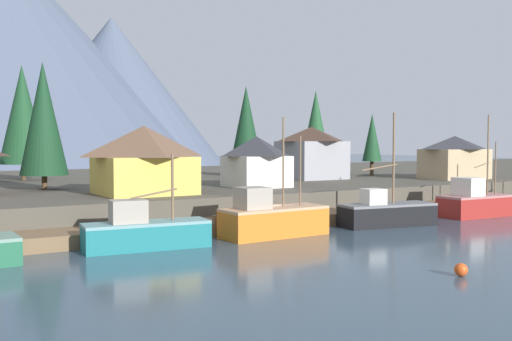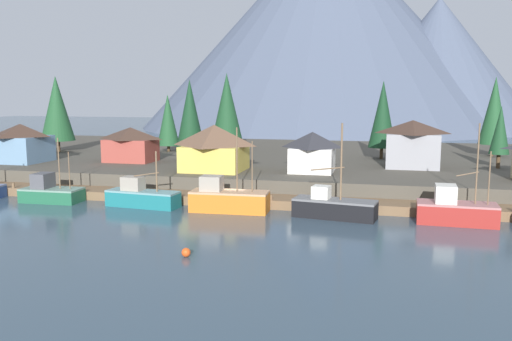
% 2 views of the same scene
% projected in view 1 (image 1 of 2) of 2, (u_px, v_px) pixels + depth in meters
% --- Properties ---
extents(ground_plane, '(400.00, 400.00, 1.00)m').
position_uv_depth(ground_plane, '(163.00, 213.00, 62.33)').
color(ground_plane, '#384C5B').
extents(dock, '(80.00, 4.00, 1.60)m').
position_uv_depth(dock, '(249.00, 223.00, 46.86)').
color(dock, brown).
rests_on(dock, ground_plane).
extents(shoreline_bank, '(400.00, 56.00, 2.50)m').
position_uv_depth(shoreline_bank, '(126.00, 188.00, 72.51)').
color(shoreline_bank, '#4C473D').
rests_on(shoreline_bank, ground_plane).
extents(mountain_central_peak, '(69.59, 69.59, 45.39)m').
position_uv_depth(mountain_central_peak, '(112.00, 91.00, 182.03)').
color(mountain_central_peak, '#4C566B').
rests_on(mountain_central_peak, ground_plane).
extents(fishing_boat_teal, '(8.39, 3.26, 6.20)m').
position_uv_depth(fishing_boat_teal, '(144.00, 232.00, 38.43)').
color(fishing_boat_teal, '#196B70').
rests_on(fishing_boat_teal, ground_plane).
extents(fishing_boat_orange, '(8.32, 3.33, 8.88)m').
position_uv_depth(fishing_boat_orange, '(272.00, 219.00, 43.44)').
color(fishing_boat_orange, '#CC6B1E').
rests_on(fishing_boat_orange, ground_plane).
extents(fishing_boat_black, '(8.51, 3.94, 9.47)m').
position_uv_depth(fishing_boat_black, '(386.00, 213.00, 48.94)').
color(fishing_boat_black, black).
rests_on(fishing_boat_black, ground_plane).
extents(fishing_boat_red, '(7.37, 3.28, 9.60)m').
position_uv_depth(fishing_boat_red, '(474.00, 203.00, 55.09)').
color(fishing_boat_red, maroon).
rests_on(fishing_boat_red, ground_plane).
extents(house_tan, '(8.28, 5.05, 5.24)m').
position_uv_depth(house_tan, '(455.00, 157.00, 71.55)').
color(house_tan, tan).
rests_on(house_tan, shoreline_bank).
extents(house_white, '(5.63, 5.69, 5.09)m').
position_uv_depth(house_white, '(256.00, 161.00, 58.74)').
color(house_white, silver).
rests_on(house_white, shoreline_bank).
extents(house_grey, '(7.12, 6.83, 6.35)m').
position_uv_depth(house_grey, '(312.00, 152.00, 71.65)').
color(house_grey, gray).
rests_on(house_grey, shoreline_bank).
extents(house_yellow, '(7.96, 7.30, 5.91)m').
position_uv_depth(house_yellow, '(144.00, 159.00, 50.83)').
color(house_yellow, gold).
rests_on(house_yellow, shoreline_bank).
extents(conifer_near_right, '(4.40, 4.40, 12.00)m').
position_uv_depth(conifer_near_right, '(43.00, 119.00, 54.75)').
color(conifer_near_right, '#4C3823').
rests_on(conifer_near_right, shoreline_bank).
extents(conifer_mid_left, '(4.39, 4.39, 12.61)m').
position_uv_depth(conifer_mid_left, '(316.00, 124.00, 92.42)').
color(conifer_mid_left, '#4C3823').
rests_on(conifer_mid_left, shoreline_bank).
extents(conifer_mid_right, '(5.39, 5.39, 13.51)m').
position_uv_depth(conifer_mid_right, '(22.00, 115.00, 68.79)').
color(conifer_mid_right, '#4C3823').
rests_on(conifer_mid_right, shoreline_bank).
extents(conifer_back_right, '(2.59, 2.59, 8.31)m').
position_uv_depth(conifer_back_right, '(372.00, 138.00, 78.60)').
color(conifer_back_right, '#4C3823').
rests_on(conifer_back_right, shoreline_bank).
extents(conifer_centre, '(4.15, 4.15, 11.87)m').
position_uv_depth(conifer_centre, '(246.00, 125.00, 77.10)').
color(conifer_centre, '#4C3823').
rests_on(conifer_centre, shoreline_bank).
extents(channel_buoy, '(0.70, 0.70, 0.70)m').
position_uv_depth(channel_buoy, '(461.00, 270.00, 30.62)').
color(channel_buoy, '#E04C19').
rests_on(channel_buoy, ground_plane).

